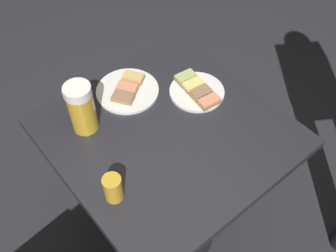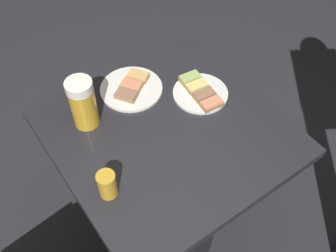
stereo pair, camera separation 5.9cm
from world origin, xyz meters
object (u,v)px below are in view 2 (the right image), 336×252
plate_near (200,92)px  beer_mug (82,103)px  beer_glass_small (107,184)px  plate_far (132,87)px

plate_near → beer_mug: (0.12, 0.39, 0.08)m
plate_near → beer_glass_small: beer_glass_small is taller
plate_near → beer_mug: beer_mug is taller
plate_far → beer_glass_small: (-0.32, 0.28, 0.04)m
plate_far → beer_mug: beer_mug is taller
beer_mug → beer_glass_small: bearing=165.0°
beer_mug → plate_far: bearing=-79.5°
plate_far → beer_mug: (-0.04, 0.21, 0.08)m
plate_far → beer_mug: size_ratio=1.22×
plate_near → plate_far: (0.16, 0.18, -0.00)m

